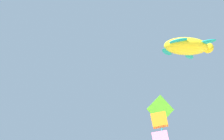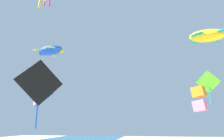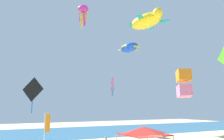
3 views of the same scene
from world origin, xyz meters
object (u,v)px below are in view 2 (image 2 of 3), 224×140
(kite_turtle_yellow, at_px, (208,36))
(kite_diamond_lime, at_px, (208,83))
(kite_parafoil_pink, at_px, (45,95))
(kite_diamond_black, at_px, (39,84))
(kite_turtle_blue, at_px, (50,50))
(kite_box_orange, at_px, (199,99))

(kite_turtle_yellow, relative_size, kite_diamond_lime, 0.94)
(kite_parafoil_pink, bearing_deg, kite_turtle_yellow, -170.63)
(kite_turtle_yellow, height_order, kite_diamond_black, kite_turtle_yellow)
(kite_turtle_blue, relative_size, kite_diamond_black, 1.33)
(kite_parafoil_pink, height_order, kite_box_orange, kite_parafoil_pink)
(kite_turtle_blue, bearing_deg, kite_turtle_yellow, 178.09)
(kite_diamond_lime, xyz_separation_m, kite_box_orange, (-4.34, 2.48, -2.70))
(kite_turtle_yellow, height_order, kite_turtle_blue, kite_turtle_blue)
(kite_diamond_lime, xyz_separation_m, kite_diamond_black, (-17.73, 15.80, -3.04))
(kite_parafoil_pink, height_order, kite_turtle_blue, kite_turtle_blue)
(kite_turtle_yellow, distance_m, kite_diamond_lime, 10.06)
(kite_diamond_lime, height_order, kite_box_orange, kite_diamond_lime)
(kite_diamond_lime, height_order, kite_turtle_blue, kite_turtle_blue)
(kite_box_orange, height_order, kite_diamond_black, kite_box_orange)
(kite_diamond_lime, xyz_separation_m, kite_turtle_blue, (3.71, 26.36, 7.88))
(kite_diamond_lime, height_order, kite_diamond_black, kite_diamond_lime)
(kite_turtle_yellow, distance_m, kite_turtle_blue, 27.91)
(kite_turtle_yellow, relative_size, kite_turtle_blue, 0.71)
(kite_turtle_blue, distance_m, kite_diamond_black, 26.27)
(kite_diamond_lime, xyz_separation_m, kite_parafoil_pink, (-1.85, 23.79, -1.35))
(kite_parafoil_pink, xyz_separation_m, kite_turtle_blue, (5.56, 2.58, 9.24))
(kite_diamond_lime, bearing_deg, kite_diamond_black, 64.27)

